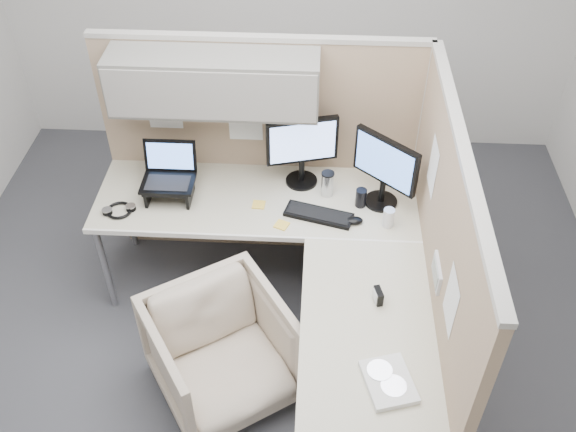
# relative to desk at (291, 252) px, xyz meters

# --- Properties ---
(ground) EXTENTS (4.50, 4.50, 0.00)m
(ground) POSITION_rel_desk_xyz_m (-0.12, -0.13, -0.69)
(ground) COLOR #3D3D42
(ground) RESTS_ON ground
(partition_back) EXTENTS (2.00, 0.36, 1.63)m
(partition_back) POSITION_rel_desk_xyz_m (-0.34, 0.70, 0.41)
(partition_back) COLOR tan
(partition_back) RESTS_ON ground
(partition_right) EXTENTS (0.07, 2.03, 1.63)m
(partition_right) POSITION_rel_desk_xyz_m (0.78, -0.19, 0.13)
(partition_right) COLOR tan
(partition_right) RESTS_ON ground
(desk) EXTENTS (2.00, 1.98, 0.73)m
(desk) POSITION_rel_desk_xyz_m (0.00, 0.00, 0.00)
(desk) COLOR beige
(desk) RESTS_ON ground
(office_chair) EXTENTS (0.96, 0.95, 0.73)m
(office_chair) POSITION_rel_desk_xyz_m (-0.36, -0.46, -0.32)
(office_chair) COLOR beige
(office_chair) RESTS_ON ground
(monitor_left) EXTENTS (0.43, 0.20, 0.47)m
(monitor_left) POSITION_rel_desk_xyz_m (0.04, 0.59, 0.32)
(monitor_left) COLOR black
(monitor_left) RESTS_ON desk
(monitor_right) EXTENTS (0.35, 0.32, 0.47)m
(monitor_right) POSITION_rel_desk_xyz_m (0.53, 0.41, 0.32)
(monitor_right) COLOR black
(monitor_right) RESTS_ON desk
(laptop_station) EXTENTS (0.32, 0.27, 0.33)m
(laptop_station) POSITION_rel_desk_xyz_m (-0.76, 0.41, 0.17)
(laptop_station) COLOR black
(laptop_station) RESTS_ON desk
(keyboard) EXTENTS (0.43, 0.24, 0.02)m
(keyboard) POSITION_rel_desk_xyz_m (0.15, 0.26, 0.05)
(keyboard) COLOR black
(keyboard) RESTS_ON desk
(mouse) EXTENTS (0.11, 0.07, 0.04)m
(mouse) POSITION_rel_desk_xyz_m (0.36, 0.22, 0.06)
(mouse) COLOR black
(mouse) RESTS_ON desk
(travel_mug) EXTENTS (0.08, 0.08, 0.17)m
(travel_mug) POSITION_rel_desk_xyz_m (0.20, 0.47, 0.13)
(travel_mug) COLOR silver
(travel_mug) RESTS_ON desk
(soda_can_green) EXTENTS (0.07, 0.07, 0.12)m
(soda_can_green) POSITION_rel_desk_xyz_m (0.56, 0.21, 0.10)
(soda_can_green) COLOR silver
(soda_can_green) RESTS_ON desk
(soda_can_silver) EXTENTS (0.07, 0.07, 0.12)m
(soda_can_silver) POSITION_rel_desk_xyz_m (0.40, 0.38, 0.10)
(soda_can_silver) COLOR black
(soda_can_silver) RESTS_ON desk
(sticky_note_b) EXTENTS (0.10, 0.10, 0.01)m
(sticky_note_b) POSITION_rel_desk_xyz_m (-0.06, 0.17, 0.05)
(sticky_note_b) COLOR yellow
(sticky_note_b) RESTS_ON desk
(sticky_note_d) EXTENTS (0.08, 0.08, 0.01)m
(sticky_note_d) POSITION_rel_desk_xyz_m (-0.22, 0.35, 0.05)
(sticky_note_d) COLOR yellow
(sticky_note_d) RESTS_ON desk
(headphones) EXTENTS (0.20, 0.20, 0.03)m
(headphones) POSITION_rel_desk_xyz_m (-1.05, 0.24, 0.06)
(headphones) COLOR black
(headphones) RESTS_ON desk
(paper_stack) EXTENTS (0.28, 0.32, 0.03)m
(paper_stack) POSITION_rel_desk_xyz_m (0.50, -0.88, 0.06)
(paper_stack) COLOR white
(paper_stack) RESTS_ON desk
(desk_clock) EXTENTS (0.05, 0.09, 0.08)m
(desk_clock) POSITION_rel_desk_xyz_m (0.47, -0.38, 0.08)
(desk_clock) COLOR black
(desk_clock) RESTS_ON desk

